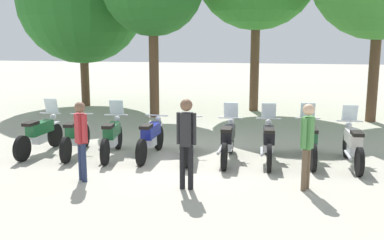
{
  "coord_description": "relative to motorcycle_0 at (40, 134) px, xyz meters",
  "views": [
    {
      "loc": [
        2.01,
        -10.73,
        3.04
      ],
      "look_at": [
        0.0,
        0.5,
        0.9
      ],
      "focal_mm": 42.33,
      "sensor_mm": 36.0,
      "label": 1
    }
  ],
  "objects": [
    {
      "name": "ground_plane",
      "position": [
        3.92,
        0.1,
        -0.52
      ],
      "size": [
        80.0,
        80.0,
        0.0
      ],
      "primitive_type": "plane",
      "color": "#ADA899"
    },
    {
      "name": "motorcycle_0",
      "position": [
        0.0,
        0.0,
        0.0
      ],
      "size": [
        0.62,
        2.19,
        1.37
      ],
      "rotation": [
        0.0,
        0.0,
        1.51
      ],
      "color": "black",
      "rests_on": "ground_plane"
    },
    {
      "name": "motorcycle_1",
      "position": [
        0.97,
        0.04,
        -0.01
      ],
      "size": [
        0.62,
        2.19,
        0.99
      ],
      "rotation": [
        0.0,
        0.0,
        1.68
      ],
      "color": "black",
      "rests_on": "ground_plane"
    },
    {
      "name": "motorcycle_2",
      "position": [
        1.95,
        0.05,
        0.0
      ],
      "size": [
        0.62,
        2.18,
        1.37
      ],
      "rotation": [
        0.0,
        0.0,
        1.7
      ],
      "color": "black",
      "rests_on": "ground_plane"
    },
    {
      "name": "motorcycle_3",
      "position": [
        2.94,
        0.16,
        -0.01
      ],
      "size": [
        0.62,
        2.19,
        0.99
      ],
      "rotation": [
        0.0,
        0.0,
        1.55
      ],
      "color": "black",
      "rests_on": "ground_plane"
    },
    {
      "name": "motorcycle_4",
      "position": [
        3.91,
        0.18,
        -0.01
      ],
      "size": [
        0.62,
        2.19,
        0.99
      ],
      "rotation": [
        0.0,
        0.0,
        1.69
      ],
      "color": "black",
      "rests_on": "ground_plane"
    },
    {
      "name": "motorcycle_5",
      "position": [
        4.89,
        0.15,
        0.0
      ],
      "size": [
        0.62,
        2.19,
        1.37
      ],
      "rotation": [
        0.0,
        0.0,
        1.57
      ],
      "color": "black",
      "rests_on": "ground_plane"
    },
    {
      "name": "motorcycle_6",
      "position": [
        5.87,
        0.21,
        0.0
      ],
      "size": [
        0.62,
        2.19,
        1.37
      ],
      "rotation": [
        0.0,
        0.0,
        1.61
      ],
      "color": "black",
      "rests_on": "ground_plane"
    },
    {
      "name": "motorcycle_7",
      "position": [
        6.85,
        0.42,
        0.0
      ],
      "size": [
        0.62,
        2.19,
        1.37
      ],
      "rotation": [
        0.0,
        0.0,
        1.61
      ],
      "color": "black",
      "rests_on": "ground_plane"
    },
    {
      "name": "motorcycle_8",
      "position": [
        7.83,
        0.23,
        0.0
      ],
      "size": [
        0.62,
        2.19,
        1.37
      ],
      "rotation": [
        0.0,
        0.0,
        1.59
      ],
      "color": "black",
      "rests_on": "ground_plane"
    },
    {
      "name": "person_0",
      "position": [
        2.03,
        -1.97,
        0.47
      ],
      "size": [
        0.34,
        0.34,
        1.69
      ],
      "rotation": [
        0.0,
        0.0,
        3.93
      ],
      "color": "#232D4C",
      "rests_on": "ground_plane"
    },
    {
      "name": "person_1",
      "position": [
        4.29,
        -2.1,
        0.57
      ],
      "size": [
        0.4,
        0.25,
        1.83
      ],
      "rotation": [
        0.0,
        0.0,
        4.66
      ],
      "color": "black",
      "rests_on": "ground_plane"
    },
    {
      "name": "person_2",
      "position": [
        6.63,
        -1.72,
        0.5
      ],
      "size": [
        0.3,
        0.4,
        1.74
      ],
      "rotation": [
        0.0,
        0.0,
        5.86
      ],
      "color": "brown",
      "rests_on": "ground_plane"
    },
    {
      "name": "tree_0",
      "position": [
        -2.13,
        7.92,
        3.99
      ],
      "size": [
        5.35,
        5.35,
        7.19
      ],
      "color": "brown",
      "rests_on": "ground_plane"
    }
  ]
}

